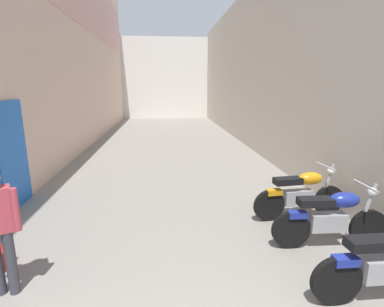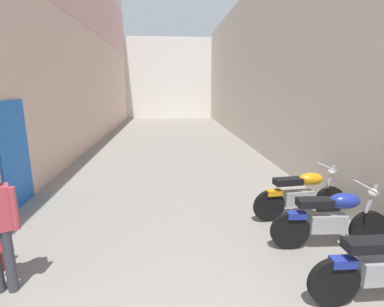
% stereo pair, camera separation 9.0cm
% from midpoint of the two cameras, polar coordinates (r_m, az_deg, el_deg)
% --- Properties ---
extents(ground_plane, '(38.82, 38.82, 0.00)m').
position_cam_midpoint_polar(ground_plane, '(10.22, -3.62, -1.01)').
color(ground_plane, gray).
extents(building_left, '(0.45, 22.82, 8.53)m').
position_cam_midpoint_polar(building_left, '(12.46, -21.56, 20.63)').
color(building_left, beige).
rests_on(building_left, ground).
extents(building_right, '(0.45, 22.82, 6.38)m').
position_cam_midpoint_polar(building_right, '(12.48, 12.88, 16.02)').
color(building_right, beige).
rests_on(building_right, ground).
extents(building_far_end, '(9.59, 2.00, 6.10)m').
position_cam_midpoint_polar(building_far_end, '(24.33, -4.46, 14.38)').
color(building_far_end, silver).
rests_on(building_far_end, ground).
extents(motorcycle_third, '(1.85, 0.58, 1.04)m').
position_cam_midpoint_polar(motorcycle_third, '(5.09, 26.05, -11.26)').
color(motorcycle_third, black).
rests_on(motorcycle_third, ground).
extents(motorcycle_fourth, '(1.85, 0.58, 1.04)m').
position_cam_midpoint_polar(motorcycle_fourth, '(5.94, 20.95, -7.33)').
color(motorcycle_fourth, black).
rests_on(motorcycle_fourth, ground).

